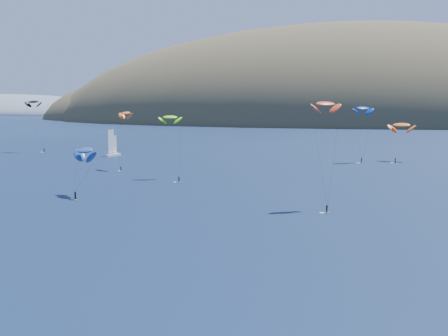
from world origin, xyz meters
name	(u,v)px	position (x,y,z in m)	size (l,w,h in m)	color
island	(373,132)	(39.40, 562.36, -10.74)	(730.00, 300.00, 210.00)	#3D3526
headland	(18,115)	(-445.26, 750.08, -3.36)	(460.00, 250.00, 60.00)	slate
sailboat	(112,154)	(-68.42, 186.20, 0.97)	(10.11, 8.87, 12.09)	silver
kitesurfer_1	(126,113)	(-46.96, 146.58, 18.37)	(7.29, 10.93, 20.30)	gold
kitesurfer_3	(170,117)	(-25.98, 128.28, 17.79)	(9.47, 11.99, 19.67)	gold
kitesurfer_4	(363,108)	(29.25, 185.70, 19.56)	(8.93, 8.44, 21.88)	gold
kitesurfer_9	(326,104)	(21.24, 88.50, 22.32)	(7.43, 10.41, 24.28)	gold
kitesurfer_10	(85,150)	(-36.22, 92.18, 10.97)	(9.93, 12.11, 13.58)	gold
kitesurfer_11	(402,125)	(43.34, 192.48, 13.32)	(10.76, 13.09, 16.07)	gold
kitesurfer_12	(34,102)	(-109.40, 198.67, 21.44)	(10.88, 5.77, 23.66)	gold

